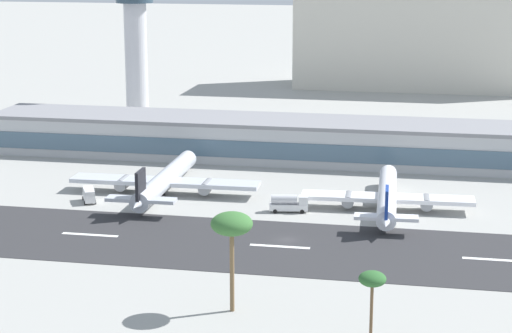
% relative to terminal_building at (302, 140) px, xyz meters
% --- Properties ---
extents(ground_plane, '(1400.00, 1400.00, 0.00)m').
position_rel_terminal_building_xyz_m(ground_plane, '(7.29, -71.27, -5.59)').
color(ground_plane, '#9E9E99').
extents(runway_strip, '(800.00, 33.34, 0.08)m').
position_rel_terminal_building_xyz_m(runway_strip, '(7.29, -75.75, -5.55)').
color(runway_strip, '#2D2D30').
rests_on(runway_strip, ground_plane).
extents(runway_centreline_dash_3, '(12.00, 1.20, 0.01)m').
position_rel_terminal_building_xyz_m(runway_centreline_dash_3, '(-32.74, -75.75, -5.50)').
color(runway_centreline_dash_3, white).
rests_on(runway_centreline_dash_3, runway_strip).
extents(runway_centreline_dash_4, '(12.00, 1.20, 0.01)m').
position_rel_terminal_building_xyz_m(runway_centreline_dash_4, '(6.68, -75.75, -5.50)').
color(runway_centreline_dash_4, white).
rests_on(runway_centreline_dash_4, runway_strip).
extents(runway_centreline_dash_5, '(12.00, 1.20, 0.01)m').
position_rel_terminal_building_xyz_m(runway_centreline_dash_5, '(47.85, -75.75, -5.50)').
color(runway_centreline_dash_5, white).
rests_on(runway_centreline_dash_5, runway_strip).
extents(terminal_building, '(175.42, 21.71, 11.17)m').
position_rel_terminal_building_xyz_m(terminal_building, '(0.00, 0.00, 0.00)').
color(terminal_building, '#B7BABC').
rests_on(terminal_building, ground_plane).
extents(control_tower, '(12.48, 12.48, 46.32)m').
position_rel_terminal_building_xyz_m(control_tower, '(-56.74, 29.69, 21.52)').
color(control_tower, silver).
rests_on(control_tower, ground_plane).
extents(distant_hotel_block, '(100.25, 30.12, 48.83)m').
position_rel_terminal_building_xyz_m(distant_hotel_block, '(27.99, 137.78, 18.83)').
color(distant_hotel_block, beige).
rests_on(distant_hotel_block, ground_plane).
extents(airliner_black_tail_gate_0, '(45.49, 49.82, 10.40)m').
position_rel_terminal_building_xyz_m(airliner_black_tail_gate_0, '(-26.86, -42.69, -2.28)').
color(airliner_black_tail_gate_0, silver).
rests_on(airliner_black_tail_gate_0, ground_plane).
extents(airliner_navy_tail_gate_1, '(38.68, 47.14, 9.84)m').
position_rel_terminal_building_xyz_m(airliner_navy_tail_gate_1, '(25.87, -46.33, -2.45)').
color(airliner_navy_tail_gate_1, white).
rests_on(airliner_navy_tail_gate_1, ground_plane).
extents(service_box_truck_0, '(4.85, 6.44, 3.25)m').
position_rel_terminal_building_xyz_m(service_box_truck_0, '(-41.94, -52.14, -3.80)').
color(service_box_truck_0, white).
rests_on(service_box_truck_0, ground_plane).
extents(service_fuel_truck_1, '(8.80, 3.93, 3.95)m').
position_rel_terminal_building_xyz_m(service_fuel_truck_1, '(4.51, -51.15, -3.56)').
color(service_fuel_truck_1, white).
rests_on(service_fuel_truck_1, ground_plane).
extents(palm_tree_0, '(4.15, 4.15, 10.96)m').
position_rel_terminal_building_xyz_m(palm_tree_0, '(27.63, -117.01, 3.95)').
color(palm_tree_0, brown).
rests_on(palm_tree_0, ground_plane).
extents(palm_tree_1, '(6.77, 6.77, 16.67)m').
position_rel_terminal_building_xyz_m(palm_tree_1, '(4.63, -109.70, 8.89)').
color(palm_tree_1, brown).
rests_on(palm_tree_1, ground_plane).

